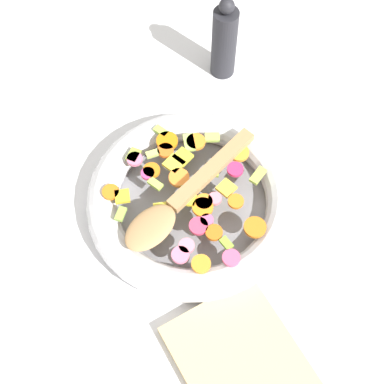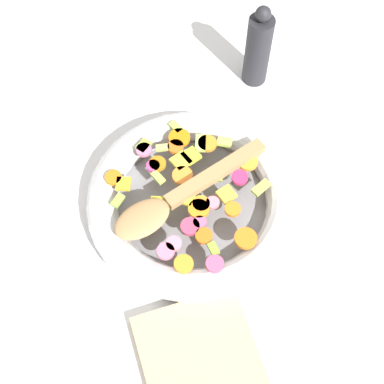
# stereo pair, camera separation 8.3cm
# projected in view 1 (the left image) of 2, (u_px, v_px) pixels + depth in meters

# --- Properties ---
(ground_plane) EXTENTS (4.00, 4.00, 0.00)m
(ground_plane) POSITION_uv_depth(u_px,v_px,m) (192.00, 207.00, 0.87)
(ground_plane) COLOR silver
(skillet) EXTENTS (0.34, 0.34, 0.05)m
(skillet) POSITION_uv_depth(u_px,v_px,m) (192.00, 200.00, 0.85)
(skillet) COLOR slate
(skillet) RESTS_ON ground_plane
(chopped_vegetables) EXTENTS (0.28, 0.25, 0.01)m
(chopped_vegetables) POSITION_uv_depth(u_px,v_px,m) (190.00, 188.00, 0.83)
(chopped_vegetables) COLOR orange
(chopped_vegetables) RESTS_ON skillet
(wooden_spoon) EXTENTS (0.12, 0.27, 0.01)m
(wooden_spoon) POSITION_uv_depth(u_px,v_px,m) (178.00, 201.00, 0.80)
(wooden_spoon) COLOR #A87F51
(wooden_spoon) RESTS_ON chopped_vegetables
(pepper_mill) EXTENTS (0.05, 0.05, 0.17)m
(pepper_mill) POSITION_uv_depth(u_px,v_px,m) (224.00, 41.00, 0.94)
(pepper_mill) COLOR #232328
(pepper_mill) RESTS_ON ground_plane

